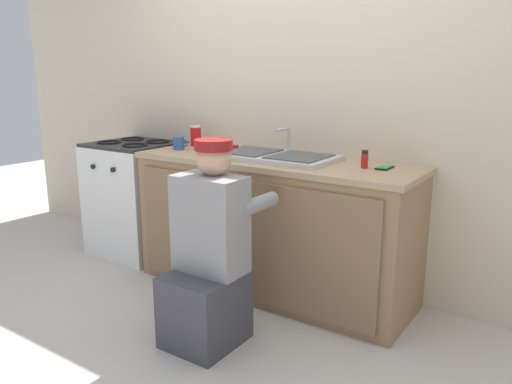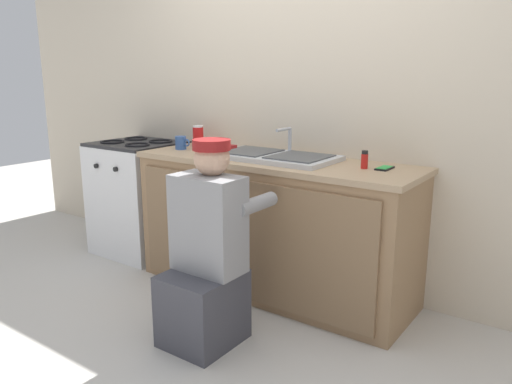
{
  "view_description": "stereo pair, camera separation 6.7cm",
  "coord_description": "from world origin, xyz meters",
  "px_view_note": "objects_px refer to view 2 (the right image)",
  "views": [
    {
      "loc": [
        1.69,
        -2.38,
        1.44
      ],
      "look_at": [
        0.0,
        0.1,
        0.72
      ],
      "focal_mm": 35.0,
      "sensor_mm": 36.0,
      "label": 1
    },
    {
      "loc": [
        1.74,
        -2.34,
        1.44
      ],
      "look_at": [
        0.0,
        0.1,
        0.72
      ],
      "focal_mm": 35.0,
      "sensor_mm": 36.0,
      "label": 2
    }
  ],
  "objects_px": {
    "plumber_person": "(207,260)",
    "coffee_mug": "(181,143)",
    "stove_range": "(140,197)",
    "sink_double_basin": "(274,156)",
    "cell_phone": "(385,168)",
    "soda_cup_red": "(198,136)",
    "spice_bottle_red": "(365,160)"
  },
  "relations": [
    {
      "from": "stove_range",
      "to": "spice_bottle_red",
      "type": "relative_size",
      "value": 8.74
    },
    {
      "from": "coffee_mug",
      "to": "soda_cup_red",
      "type": "relative_size",
      "value": 0.83
    },
    {
      "from": "sink_double_basin",
      "to": "stove_range",
      "type": "bearing_deg",
      "value": -179.9
    },
    {
      "from": "sink_double_basin",
      "to": "plumber_person",
      "type": "height_order",
      "value": "plumber_person"
    },
    {
      "from": "plumber_person",
      "to": "stove_range",
      "type": "bearing_deg",
      "value": 151.2
    },
    {
      "from": "coffee_mug",
      "to": "cell_phone",
      "type": "height_order",
      "value": "coffee_mug"
    },
    {
      "from": "plumber_person",
      "to": "cell_phone",
      "type": "relative_size",
      "value": 7.89
    },
    {
      "from": "cell_phone",
      "to": "spice_bottle_red",
      "type": "bearing_deg",
      "value": -153.48
    },
    {
      "from": "cell_phone",
      "to": "soda_cup_red",
      "type": "relative_size",
      "value": 0.92
    },
    {
      "from": "cell_phone",
      "to": "stove_range",
      "type": "bearing_deg",
      "value": -177.75
    },
    {
      "from": "cell_phone",
      "to": "coffee_mug",
      "type": "bearing_deg",
      "value": -175.23
    },
    {
      "from": "sink_double_basin",
      "to": "soda_cup_red",
      "type": "height_order",
      "value": "sink_double_basin"
    },
    {
      "from": "stove_range",
      "to": "plumber_person",
      "type": "bearing_deg",
      "value": -28.8
    },
    {
      "from": "stove_range",
      "to": "soda_cup_red",
      "type": "distance_m",
      "value": 0.74
    },
    {
      "from": "stove_range",
      "to": "spice_bottle_red",
      "type": "bearing_deg",
      "value": 0.83
    },
    {
      "from": "plumber_person",
      "to": "cell_phone",
      "type": "bearing_deg",
      "value": 52.54
    },
    {
      "from": "spice_bottle_red",
      "to": "soda_cup_red",
      "type": "xyz_separation_m",
      "value": [
        -1.41,
        0.14,
        0.02
      ]
    },
    {
      "from": "plumber_person",
      "to": "coffee_mug",
      "type": "height_order",
      "value": "plumber_person"
    },
    {
      "from": "soda_cup_red",
      "to": "sink_double_basin",
      "type": "bearing_deg",
      "value": -11.62
    },
    {
      "from": "sink_double_basin",
      "to": "spice_bottle_red",
      "type": "relative_size",
      "value": 7.62
    },
    {
      "from": "cell_phone",
      "to": "soda_cup_red",
      "type": "xyz_separation_m",
      "value": [
        -1.51,
        0.09,
        0.07
      ]
    },
    {
      "from": "stove_range",
      "to": "sink_double_basin",
      "type": "bearing_deg",
      "value": 0.1
    },
    {
      "from": "coffee_mug",
      "to": "spice_bottle_red",
      "type": "relative_size",
      "value": 1.2
    },
    {
      "from": "sink_double_basin",
      "to": "spice_bottle_red",
      "type": "distance_m",
      "value": 0.61
    },
    {
      "from": "plumber_person",
      "to": "soda_cup_red",
      "type": "height_order",
      "value": "plumber_person"
    },
    {
      "from": "sink_double_basin",
      "to": "cell_phone",
      "type": "xyz_separation_m",
      "value": [
        0.71,
        0.08,
        -0.01
      ]
    },
    {
      "from": "coffee_mug",
      "to": "cell_phone",
      "type": "xyz_separation_m",
      "value": [
        1.48,
        0.12,
        -0.04
      ]
    },
    {
      "from": "sink_double_basin",
      "to": "plumber_person",
      "type": "xyz_separation_m",
      "value": [
        0.07,
        -0.76,
        -0.46
      ]
    },
    {
      "from": "sink_double_basin",
      "to": "soda_cup_red",
      "type": "distance_m",
      "value": 0.82
    },
    {
      "from": "stove_range",
      "to": "coffee_mug",
      "type": "xyz_separation_m",
      "value": [
        0.53,
        -0.04,
        0.49
      ]
    },
    {
      "from": "coffee_mug",
      "to": "soda_cup_red",
      "type": "bearing_deg",
      "value": 96.68
    },
    {
      "from": "coffee_mug",
      "to": "cell_phone",
      "type": "bearing_deg",
      "value": 4.77
    }
  ]
}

